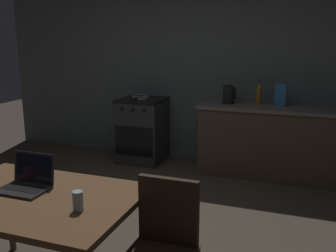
% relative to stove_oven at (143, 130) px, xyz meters
% --- Properties ---
extents(ground_plane, '(12.00, 12.00, 0.00)m').
position_rel_stove_oven_xyz_m(ground_plane, '(0.59, -2.08, -0.44)').
color(ground_plane, '#473D33').
extents(back_wall, '(6.40, 0.10, 2.78)m').
position_rel_stove_oven_xyz_m(back_wall, '(0.89, 0.35, 0.94)').
color(back_wall, '#525B5C').
rests_on(back_wall, ground_plane).
extents(kitchen_counter, '(2.16, 0.64, 0.89)m').
position_rel_stove_oven_xyz_m(kitchen_counter, '(1.93, 0.00, 0.00)').
color(kitchen_counter, '#4C3D2D').
rests_on(kitchen_counter, ground_plane).
extents(stove_oven, '(0.60, 0.62, 0.89)m').
position_rel_stove_oven_xyz_m(stove_oven, '(0.00, 0.00, 0.00)').
color(stove_oven, '#2D2D30').
rests_on(stove_oven, ground_plane).
extents(dining_table, '(1.31, 0.89, 0.73)m').
position_rel_stove_oven_xyz_m(dining_table, '(0.53, -2.91, 0.22)').
color(dining_table, brown).
rests_on(dining_table, ground_plane).
extents(chair, '(0.40, 0.40, 0.90)m').
position_rel_stove_oven_xyz_m(chair, '(1.38, -2.85, 0.08)').
color(chair, '#2D2116').
rests_on(chair, ground_plane).
extents(laptop, '(0.32, 0.26, 0.23)m').
position_rel_stove_oven_xyz_m(laptop, '(0.41, -2.84, 0.33)').
color(laptop, '#232326').
rests_on(laptop, dining_table).
extents(electric_kettle, '(0.17, 0.15, 0.24)m').
position_rel_stove_oven_xyz_m(electric_kettle, '(1.19, 0.00, 0.56)').
color(electric_kettle, black).
rests_on(electric_kettle, kitchen_counter).
extents(frying_pan, '(0.24, 0.41, 0.05)m').
position_rel_stove_oven_xyz_m(frying_pan, '(-0.02, -0.03, 0.47)').
color(frying_pan, gray).
rests_on(frying_pan, stove_oven).
extents(drinking_glass, '(0.06, 0.06, 0.12)m').
position_rel_stove_oven_xyz_m(drinking_glass, '(0.91, -3.01, 0.34)').
color(drinking_glass, '#99B7C6').
rests_on(drinking_glass, dining_table).
extents(cereal_box, '(0.13, 0.05, 0.28)m').
position_rel_stove_oven_xyz_m(cereal_box, '(1.82, 0.02, 0.58)').
color(cereal_box, '#3372B2').
rests_on(cereal_box, kitchen_counter).
extents(bottle_b, '(0.07, 0.07, 0.29)m').
position_rel_stove_oven_xyz_m(bottle_b, '(1.56, 0.08, 0.58)').
color(bottle_b, '#8C601E').
rests_on(bottle_b, kitchen_counter).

